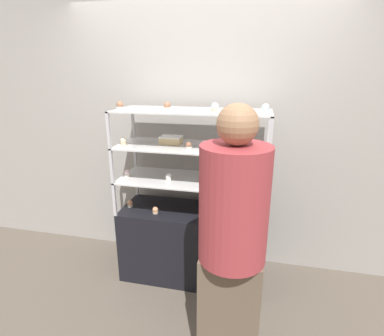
# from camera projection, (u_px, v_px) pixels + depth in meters

# --- Properties ---
(ground_plane) EXTENTS (20.00, 20.00, 0.00)m
(ground_plane) POSITION_uv_depth(u_px,v_px,m) (192.00, 274.00, 2.92)
(ground_plane) COLOR brown
(back_wall) EXTENTS (8.00, 0.05, 2.60)m
(back_wall) POSITION_uv_depth(u_px,v_px,m) (201.00, 135.00, 2.90)
(back_wall) COLOR gray
(back_wall) RESTS_ON ground_plane
(display_base) EXTENTS (1.29, 0.51, 0.68)m
(display_base) POSITION_uv_depth(u_px,v_px,m) (192.00, 243.00, 2.82)
(display_base) COLOR black
(display_base) RESTS_ON ground_plane
(display_riser_lower) EXTENTS (1.29, 0.51, 0.30)m
(display_riser_lower) POSITION_uv_depth(u_px,v_px,m) (192.00, 181.00, 2.63)
(display_riser_lower) COLOR #B7B7BC
(display_riser_lower) RESTS_ON display_base
(display_riser_middle) EXTENTS (1.29, 0.51, 0.30)m
(display_riser_middle) POSITION_uv_depth(u_px,v_px,m) (192.00, 148.00, 2.54)
(display_riser_middle) COLOR #B7B7BC
(display_riser_middle) RESTS_ON display_riser_lower
(display_riser_upper) EXTENTS (1.29, 0.51, 0.30)m
(display_riser_upper) POSITION_uv_depth(u_px,v_px,m) (192.00, 112.00, 2.45)
(display_riser_upper) COLOR #B7B7BC
(display_riser_upper) RESTS_ON display_riser_middle
(layer_cake_centerpiece) EXTENTS (0.20, 0.20, 0.12)m
(layer_cake_centerpiece) POSITION_uv_depth(u_px,v_px,m) (210.00, 203.00, 2.72)
(layer_cake_centerpiece) COLOR #C66660
(layer_cake_centerpiece) RESTS_ON display_base
(sheet_cake_frosted) EXTENTS (0.18, 0.14, 0.07)m
(sheet_cake_frosted) POSITION_uv_depth(u_px,v_px,m) (171.00, 140.00, 2.61)
(sheet_cake_frosted) COLOR #DBBC84
(sheet_cake_frosted) RESTS_ON display_riser_middle
(cupcake_0) EXTENTS (0.05, 0.05, 0.06)m
(cupcake_0) POSITION_uv_depth(u_px,v_px,m) (130.00, 204.00, 2.79)
(cupcake_0) COLOR beige
(cupcake_0) RESTS_ON display_base
(cupcake_1) EXTENTS (0.05, 0.05, 0.06)m
(cupcake_1) POSITION_uv_depth(u_px,v_px,m) (155.00, 210.00, 2.66)
(cupcake_1) COLOR #CCB28C
(cupcake_1) RESTS_ON display_base
(cupcake_2) EXTENTS (0.05, 0.05, 0.06)m
(cupcake_2) POSITION_uv_depth(u_px,v_px,m) (259.00, 220.00, 2.48)
(cupcake_2) COLOR beige
(cupcake_2) RESTS_ON display_base
(price_tag_0) EXTENTS (0.04, 0.00, 0.04)m
(price_tag_0) POSITION_uv_depth(u_px,v_px,m) (226.00, 225.00, 2.42)
(price_tag_0) COLOR white
(price_tag_0) RESTS_ON display_base
(cupcake_3) EXTENTS (0.05, 0.05, 0.06)m
(cupcake_3) POSITION_uv_depth(u_px,v_px,m) (127.00, 173.00, 2.70)
(cupcake_3) COLOR beige
(cupcake_3) RESTS_ON display_riser_lower
(cupcake_4) EXTENTS (0.05, 0.05, 0.06)m
(cupcake_4) POSITION_uv_depth(u_px,v_px,m) (168.00, 177.00, 2.60)
(cupcake_4) COLOR beige
(cupcake_4) RESTS_ON display_riser_lower
(cupcake_5) EXTENTS (0.05, 0.05, 0.06)m
(cupcake_5) POSITION_uv_depth(u_px,v_px,m) (211.00, 182.00, 2.48)
(cupcake_5) COLOR #CCB28C
(cupcake_5) RESTS_ON display_riser_lower
(cupcake_6) EXTENTS (0.05, 0.05, 0.06)m
(cupcake_6) POSITION_uv_depth(u_px,v_px,m) (259.00, 187.00, 2.37)
(cupcake_6) COLOR #CCB28C
(cupcake_6) RESTS_ON display_riser_lower
(price_tag_1) EXTENTS (0.04, 0.00, 0.04)m
(price_tag_1) POSITION_uv_depth(u_px,v_px,m) (212.00, 189.00, 2.36)
(price_tag_1) COLOR white
(price_tag_1) RESTS_ON display_riser_lower
(cupcake_7) EXTENTS (0.05, 0.05, 0.06)m
(cupcake_7) POSITION_uv_depth(u_px,v_px,m) (123.00, 141.00, 2.57)
(cupcake_7) COLOR #CCB28C
(cupcake_7) RESTS_ON display_riser_middle
(cupcake_8) EXTENTS (0.05, 0.05, 0.06)m
(cupcake_8) POSITION_uv_depth(u_px,v_px,m) (188.00, 146.00, 2.41)
(cupcake_8) COLOR beige
(cupcake_8) RESTS_ON display_riser_middle
(cupcake_9) EXTENTS (0.05, 0.05, 0.06)m
(cupcake_9) POSITION_uv_depth(u_px,v_px,m) (262.00, 149.00, 2.29)
(cupcake_9) COLOR beige
(cupcake_9) RESTS_ON display_riser_middle
(price_tag_2) EXTENTS (0.04, 0.00, 0.04)m
(price_tag_2) POSITION_uv_depth(u_px,v_px,m) (236.00, 153.00, 2.23)
(price_tag_2) COLOR white
(price_tag_2) RESTS_ON display_riser_middle
(cupcake_10) EXTENTS (0.06, 0.06, 0.07)m
(cupcake_10) POSITION_uv_depth(u_px,v_px,m) (120.00, 106.00, 2.46)
(cupcake_10) COLOR white
(cupcake_10) RESTS_ON display_riser_upper
(cupcake_11) EXTENTS (0.06, 0.06, 0.07)m
(cupcake_11) POSITION_uv_depth(u_px,v_px,m) (167.00, 106.00, 2.41)
(cupcake_11) COLOR white
(cupcake_11) RESTS_ON display_riser_upper
(cupcake_12) EXTENTS (0.06, 0.06, 0.07)m
(cupcake_12) POSITION_uv_depth(u_px,v_px,m) (215.00, 107.00, 2.34)
(cupcake_12) COLOR #CCB28C
(cupcake_12) RESTS_ON display_riser_upper
(cupcake_13) EXTENTS (0.06, 0.06, 0.07)m
(cupcake_13) POSITION_uv_depth(u_px,v_px,m) (265.00, 108.00, 2.26)
(cupcake_13) COLOR white
(cupcake_13) RESTS_ON display_riser_upper
(price_tag_3) EXTENTS (0.04, 0.00, 0.04)m
(price_tag_3) POSITION_uv_depth(u_px,v_px,m) (152.00, 110.00, 2.28)
(price_tag_3) COLOR white
(price_tag_3) RESTS_ON display_riser_upper
(customer_figure) EXTENTS (0.40, 0.40, 1.73)m
(customer_figure) POSITION_uv_depth(u_px,v_px,m) (232.00, 240.00, 1.78)
(customer_figure) COLOR brown
(customer_figure) RESTS_ON ground_plane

